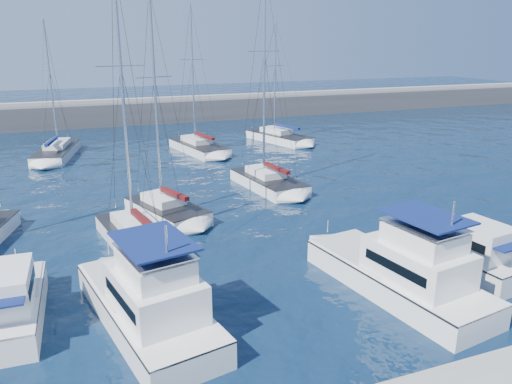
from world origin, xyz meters
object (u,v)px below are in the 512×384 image
object	(u,v)px
motor_yacht_stbd_outer	(469,256)
sailboat_mid_d	(268,181)
motor_yacht_port_outer	(7,306)
sailboat_back_b	(199,147)
motor_yacht_stbd_inner	(404,273)
motor_yacht_port_inner	(150,304)
sailboat_back_c	(279,137)
sailboat_mid_c	(167,210)
sailboat_mid_b	(137,235)
sailboat_back_a	(57,152)

from	to	relation	value
motor_yacht_stbd_outer	sailboat_mid_d	size ratio (longest dim) A/B	0.37
motor_yacht_port_outer	sailboat_back_b	world-z (taller)	sailboat_back_b
motor_yacht_stbd_inner	motor_yacht_port_inner	bearing A→B (deg)	164.16
motor_yacht_stbd_outer	sailboat_back_c	xyz separation A→B (m)	(4.71, 35.04, -0.44)
sailboat_mid_d	sailboat_back_b	world-z (taller)	sailboat_mid_d
motor_yacht_stbd_outer	sailboat_mid_c	bearing A→B (deg)	125.00
sailboat_mid_b	sailboat_back_a	distance (m)	26.28
sailboat_back_a	sailboat_mid_d	bearing A→B (deg)	-35.99
motor_yacht_stbd_inner	sailboat_mid_c	bearing A→B (deg)	110.73
motor_yacht_stbd_outer	motor_yacht_port_outer	bearing A→B (deg)	164.30
motor_yacht_stbd_inner	sailboat_mid_c	world-z (taller)	sailboat_mid_c
sailboat_back_c	sailboat_mid_b	bearing A→B (deg)	-146.65
sailboat_mid_d	sailboat_back_a	bearing A→B (deg)	123.87
sailboat_back_c	sailboat_mid_c	bearing A→B (deg)	-147.58
motor_yacht_port_inner	sailboat_back_a	bearing A→B (deg)	84.45
sailboat_mid_b	sailboat_mid_d	bearing A→B (deg)	24.62
motor_yacht_port_inner	sailboat_mid_c	xyz separation A→B (m)	(3.31, 13.14, -0.59)
motor_yacht_stbd_inner	sailboat_mid_b	xyz separation A→B (m)	(-10.74, 10.72, -0.58)
sailboat_back_b	sailboat_mid_b	bearing A→B (deg)	-124.75
motor_yacht_port_outer	sailboat_mid_b	distance (m)	9.42
sailboat_back_b	sailboat_back_c	xyz separation A→B (m)	(10.25, 2.08, -0.01)
sailboat_back_b	motor_yacht_port_inner	bearing A→B (deg)	-119.83
sailboat_mid_c	sailboat_mid_d	world-z (taller)	sailboat_mid_d
motor_yacht_stbd_inner	sailboat_mid_b	size ratio (longest dim) A/B	0.62
motor_yacht_port_outer	sailboat_back_b	size ratio (longest dim) A/B	0.44
sailboat_mid_d	motor_yacht_stbd_outer	bearing A→B (deg)	-85.62
motor_yacht_port_inner	motor_yacht_stbd_inner	bearing A→B (deg)	-18.50
sailboat_back_b	sailboat_back_c	world-z (taller)	sailboat_back_b
motor_yacht_port_outer	sailboat_back_c	bearing A→B (deg)	52.71
motor_yacht_port_outer	sailboat_back_a	size ratio (longest dim) A/B	0.49
sailboat_back_b	sailboat_back_a	bearing A→B (deg)	156.72
sailboat_mid_b	sailboat_back_c	distance (m)	32.13
sailboat_mid_d	sailboat_mid_c	bearing A→B (deg)	-163.70
sailboat_back_a	motor_yacht_port_inner	bearing A→B (deg)	-71.68
motor_yacht_port_inner	sailboat_back_c	size ratio (longest dim) A/B	0.72
sailboat_mid_b	sailboat_back_a	bearing A→B (deg)	89.88
motor_yacht_port_outer	sailboat_back_c	xyz separation A→B (m)	(26.39, 32.07, -0.44)
sailboat_mid_b	sailboat_back_b	xyz separation A→B (m)	(9.82, 23.00, -0.03)
motor_yacht_port_inner	sailboat_mid_d	size ratio (longest dim) A/B	0.58
motor_yacht_port_outer	motor_yacht_stbd_inner	bearing A→B (deg)	-10.21
motor_yacht_stbd_outer	sailboat_back_c	bearing A→B (deg)	74.44
motor_yacht_stbd_inner	sailboat_mid_c	size ratio (longest dim) A/B	0.68
sailboat_back_c	sailboat_mid_d	bearing A→B (deg)	-134.23
motor_yacht_port_inner	sailboat_mid_c	distance (m)	13.56
motor_yacht_stbd_inner	sailboat_mid_b	bearing A→B (deg)	126.40
sailboat_mid_c	sailboat_mid_d	size ratio (longest dim) A/B	0.86
sailboat_back_c	motor_yacht_port_outer	bearing A→B (deg)	-147.44
sailboat_back_a	sailboat_mid_b	bearing A→B (deg)	-67.94
motor_yacht_port_outer	sailboat_mid_c	world-z (taller)	sailboat_mid_c
sailboat_back_c	motor_yacht_stbd_inner	bearing A→B (deg)	-122.60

